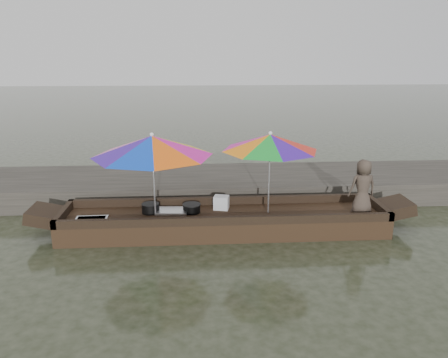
{
  "coord_description": "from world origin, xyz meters",
  "views": [
    {
      "loc": [
        -0.51,
        -7.68,
        3.24
      ],
      "look_at": [
        0.0,
        0.1,
        1.0
      ],
      "focal_mm": 35.0,
      "sensor_mm": 36.0,
      "label": 1
    }
  ],
  "objects": [
    {
      "name": "charcoal_grill",
      "position": [
        -0.61,
        0.11,
        0.43
      ],
      "size": [
        0.32,
        0.32,
        0.15
      ],
      "primitive_type": "cylinder",
      "color": "black",
      "rests_on": "boat_hull"
    },
    {
      "name": "cooking_pot",
      "position": [
        -1.39,
        0.16,
        0.44
      ],
      "size": [
        0.33,
        0.33,
        0.18
      ],
      "primitive_type": "cylinder",
      "color": "black",
      "rests_on": "boat_hull"
    },
    {
      "name": "umbrella_bow",
      "position": [
        -1.29,
        0.0,
        1.12
      ],
      "size": [
        2.41,
        2.41,
        1.55
      ],
      "primitive_type": null,
      "rotation": [
        0.0,
        0.0,
        0.11
      ],
      "color": "yellow",
      "rests_on": "boat_hull"
    },
    {
      "name": "supply_bag",
      "position": [
        -0.04,
        0.26,
        0.48
      ],
      "size": [
        0.32,
        0.28,
        0.26
      ],
      "primitive_type": "cube",
      "rotation": [
        0.0,
        0.0,
        -0.24
      ],
      "color": "silver",
      "rests_on": "boat_hull"
    },
    {
      "name": "boat_hull",
      "position": [
        0.0,
        0.0,
        0.17
      ],
      "size": [
        6.02,
        1.2,
        0.35
      ],
      "primitive_type": "cube",
      "color": "black",
      "rests_on": "water"
    },
    {
      "name": "tray_crayfish",
      "position": [
        -2.38,
        -0.36,
        0.39
      ],
      "size": [
        0.56,
        0.4,
        0.09
      ],
      "primitive_type": "cube",
      "rotation": [
        0.0,
        0.0,
        0.02
      ],
      "color": "silver",
      "rests_on": "boat_hull"
    },
    {
      "name": "vendor",
      "position": [
        2.56,
        -0.15,
        0.87
      ],
      "size": [
        0.55,
        0.39,
        1.05
      ],
      "primitive_type": "imported",
      "rotation": [
        0.0,
        0.0,
        3.26
      ],
      "color": "#40352C",
      "rests_on": "boat_hull"
    },
    {
      "name": "umbrella_stern",
      "position": [
        0.83,
        0.0,
        1.12
      ],
      "size": [
        1.9,
        1.9,
        1.55
      ],
      "primitive_type": null,
      "rotation": [
        0.0,
        0.0,
        0.08
      ],
      "color": "pink",
      "rests_on": "boat_hull"
    },
    {
      "name": "water",
      "position": [
        0.0,
        0.0,
        0.0
      ],
      "size": [
        80.0,
        80.0,
        0.0
      ],
      "primitive_type": "plane",
      "color": "black",
      "rests_on": "ground"
    },
    {
      "name": "dock",
      "position": [
        0.0,
        2.2,
        0.25
      ],
      "size": [
        22.0,
        2.2,
        0.5
      ],
      "primitive_type": "cube",
      "color": "#2D2B26",
      "rests_on": "ground"
    },
    {
      "name": "tray_scallop",
      "position": [
        -0.98,
        0.12,
        0.38
      ],
      "size": [
        0.58,
        0.43,
        0.06
      ],
      "primitive_type": "cube",
      "rotation": [
        0.0,
        0.0,
        -0.08
      ],
      "color": "silver",
      "rests_on": "boat_hull"
    }
  ]
}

